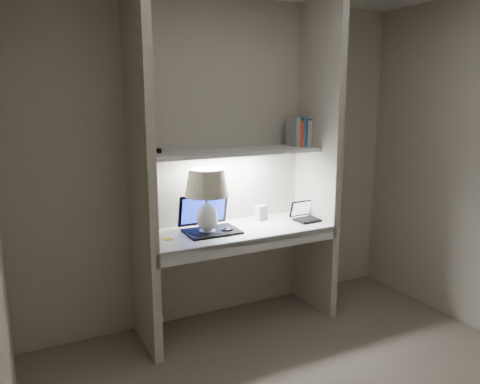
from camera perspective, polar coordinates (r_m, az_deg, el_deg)
back_wall at (r=3.71m, az=-2.21°, el=3.65°), size 3.20×0.01×2.50m
alcove_panel_left at (r=3.21m, az=-12.01°, el=2.13°), size 0.06×0.55×2.50m
alcove_panel_right at (r=3.85m, az=9.48°, el=3.79°), size 0.06×0.55×2.50m
desk at (r=3.58m, az=-0.28°, el=-4.86°), size 1.40×0.55×0.04m
desk_apron at (r=3.37m, az=1.73°, el=-6.47°), size 1.46×0.03×0.10m
shelf at (r=3.54m, az=-0.99°, el=4.89°), size 1.40×0.36×0.03m
strip_light at (r=3.54m, az=-0.99°, el=4.54°), size 0.60×0.04×0.02m
table_lamp at (r=3.40m, az=-4.07°, el=0.19°), size 0.33×0.33×0.48m
laptop_main at (r=3.52m, az=-3.83°, el=-3.81°), size 0.40×0.35×0.26m
laptop_netbook at (r=3.87m, az=8.14°, el=-2.84°), size 0.24×0.21×0.15m
speaker at (r=3.82m, az=2.60°, el=-2.52°), size 0.10×0.08×0.12m
mouse at (r=3.47m, az=-1.52°, el=-4.68°), size 0.12×0.09×0.04m
cable_coil at (r=3.48m, az=-2.06°, el=-4.90°), size 0.10×0.10×0.01m
sticky_note at (r=3.37m, az=-8.90°, el=-5.68°), size 0.09×0.09×0.00m
book_row at (r=3.87m, az=7.53°, el=7.24°), size 0.22×0.15×0.23m
shelf_box at (r=3.40m, az=-11.56°, el=5.78°), size 0.09×0.07×0.14m
shelf_gadget at (r=3.38m, az=-10.72°, el=5.03°), size 0.12×0.11×0.04m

